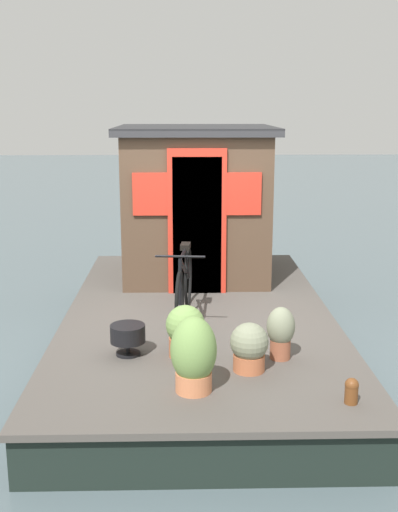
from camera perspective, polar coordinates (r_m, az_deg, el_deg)
ground_plane at (r=7.47m, az=-0.04°, el=-8.58°), size 60.00×60.00×0.00m
houseboat_deck at (r=7.39m, az=-0.04°, el=-6.79°), size 5.55×3.00×0.49m
houseboat_cabin at (r=8.69m, az=-0.31°, el=4.93°), size 2.03×2.08×2.03m
bicycle at (r=6.88m, az=-1.34°, el=-2.77°), size 1.74×0.50×0.84m
potted_plant_geranium at (r=5.24m, az=-0.49°, el=-8.86°), size 0.38×0.38×0.64m
potted_plant_fern at (r=5.96m, az=7.34°, el=-6.70°), size 0.26×0.26×0.50m
potted_plant_succulent at (r=5.68m, az=4.53°, el=-8.11°), size 0.34×0.34×0.44m
potted_plant_mint at (r=5.97m, az=-1.23°, el=-6.70°), size 0.37×0.37×0.50m
charcoal_grill at (r=6.05m, az=-6.41°, el=-7.03°), size 0.33×0.33×0.30m
mooring_bollard at (r=5.26m, az=13.52°, el=-11.61°), size 0.11×0.11×0.21m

